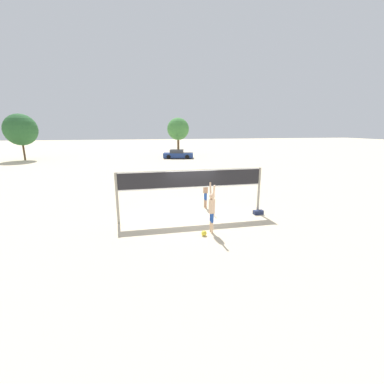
# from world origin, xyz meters

# --- Properties ---
(ground_plane) EXTENTS (200.00, 200.00, 0.00)m
(ground_plane) POSITION_xyz_m (0.00, 0.00, 0.00)
(ground_plane) COLOR beige
(volleyball_net) EXTENTS (7.53, 0.12, 2.53)m
(volleyball_net) POSITION_xyz_m (0.00, 0.00, 1.81)
(volleyball_net) COLOR gray
(volleyball_net) RESTS_ON ground_plane
(player_spiker) EXTENTS (0.28, 0.72, 2.24)m
(player_spiker) POSITION_xyz_m (0.45, -2.06, 1.19)
(player_spiker) COLOR beige
(player_spiker) RESTS_ON ground_plane
(player_blocker) EXTENTS (0.28, 0.72, 2.25)m
(player_blocker) POSITION_xyz_m (1.13, 1.53, 1.19)
(player_blocker) COLOR tan
(player_blocker) RESTS_ON ground_plane
(volleyball) EXTENTS (0.23, 0.23, 0.23)m
(volleyball) POSITION_xyz_m (0.03, -2.36, 0.12)
(volleyball) COLOR yellow
(volleyball) RESTS_ON ground_plane
(gear_bag) EXTENTS (0.54, 0.26, 0.22)m
(gear_bag) POSITION_xyz_m (3.65, -0.20, 0.11)
(gear_bag) COLOR navy
(gear_bag) RESTS_ON ground_plane
(parked_car_near) EXTENTS (4.87, 2.87, 1.35)m
(parked_car_near) POSITION_xyz_m (3.64, 27.27, 0.61)
(parked_car_near) COLOR navy
(parked_car_near) RESTS_ON ground_plane
(tree_left_cluster) EXTENTS (3.61, 3.61, 6.27)m
(tree_left_cluster) POSITION_xyz_m (4.27, 30.79, 4.44)
(tree_left_cluster) COLOR brown
(tree_left_cluster) RESTS_ON ground_plane
(tree_right_cluster) EXTENTS (4.47, 4.47, 6.60)m
(tree_right_cluster) POSITION_xyz_m (-18.78, 29.76, 4.36)
(tree_right_cluster) COLOR #4C3823
(tree_right_cluster) RESTS_ON ground_plane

